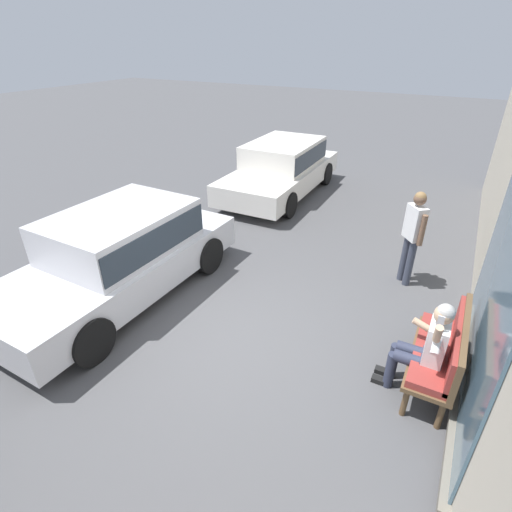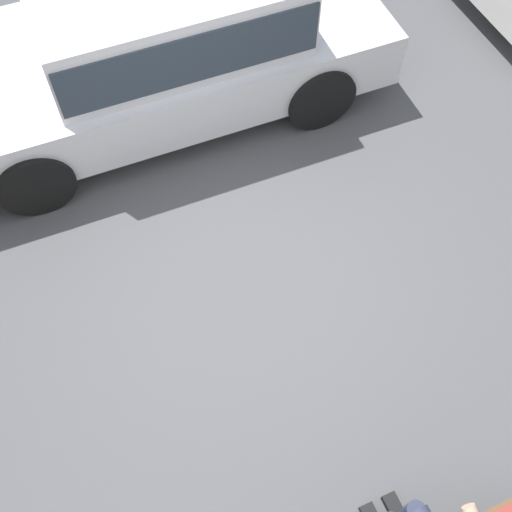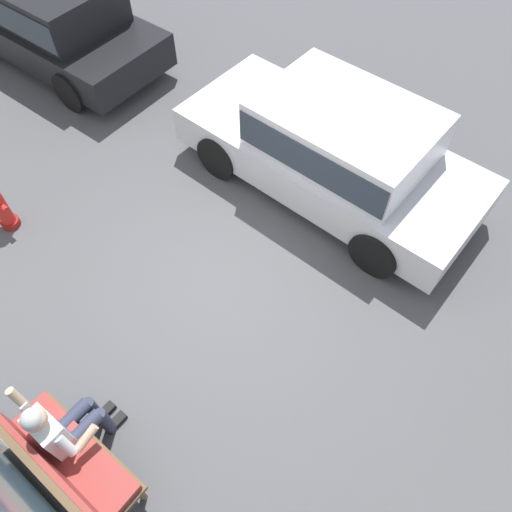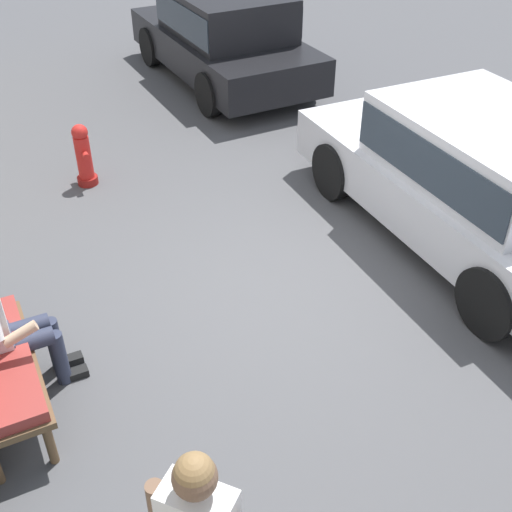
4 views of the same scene
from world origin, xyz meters
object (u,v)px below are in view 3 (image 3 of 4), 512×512
parked_car_far (54,18)px  fire_hydrant (0,207)px  bench (62,464)px  parked_car_mid (336,146)px  person_on_phone (62,427)px

parked_car_far → fire_hydrant: (-2.53, 3.08, -0.43)m
bench → parked_car_mid: (0.27, -5.05, 0.22)m
parked_car_mid → person_on_phone: bearing=90.8°
parked_car_far → bench: bearing=141.8°
person_on_phone → parked_car_mid: (0.07, -4.82, 0.09)m
bench → fire_hydrant: size_ratio=1.84×
person_on_phone → parked_car_mid: size_ratio=0.31×
bench → parked_car_mid: size_ratio=0.34×
bench → parked_car_far: (5.93, -4.67, 0.23)m
bench → person_on_phone: size_ratio=1.10×
parked_car_mid → parked_car_far: (5.65, 0.38, 0.01)m
bench → person_on_phone: person_on_phone is taller
person_on_phone → parked_car_far: (5.72, -4.44, 0.10)m
parked_car_mid → fire_hydrant: 4.68m
parked_car_far → fire_hydrant: size_ratio=5.18×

